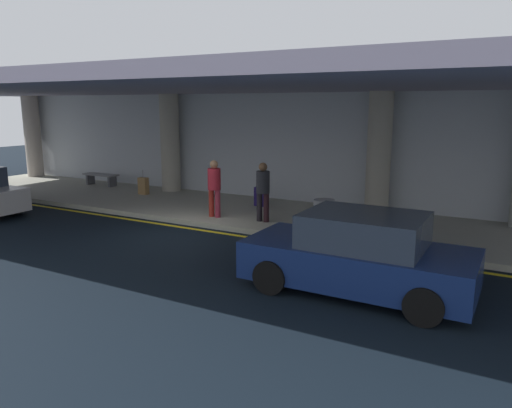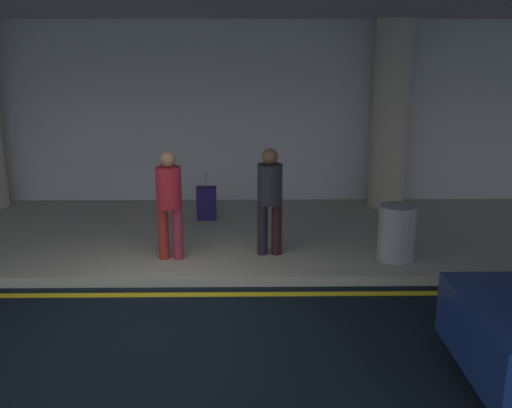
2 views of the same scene
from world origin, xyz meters
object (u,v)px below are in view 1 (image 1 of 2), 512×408
object	(u,v)px
support_column_far_left	(33,137)
support_column_center	(379,153)
support_column_left_mid	(170,143)
trash_bin_steel	(324,216)
car_navy	(359,255)
traveler_with_luggage	(263,188)
suitcase_upright_primary	(260,197)
suitcase_upright_secondary	(143,186)
person_waiting_for_ride	(214,185)
bench_metal	(101,177)

from	to	relation	value
support_column_far_left	support_column_center	distance (m)	16.00
support_column_left_mid	trash_bin_steel	distance (m)	8.18
support_column_center	car_navy	size ratio (longest dim) A/B	0.89
support_column_center	support_column_left_mid	bearing A→B (deg)	180.00
support_column_center	car_navy	xyz separation A→B (m)	(1.42, -6.31, -1.26)
support_column_center	traveler_with_luggage	distance (m)	3.83
support_column_far_left	support_column_center	xyz separation A→B (m)	(16.00, 0.00, 0.00)
support_column_far_left	suitcase_upright_primary	distance (m)	12.55
support_column_left_mid	suitcase_upright_primary	world-z (taller)	support_column_left_mid
support_column_far_left	suitcase_upright_secondary	bearing A→B (deg)	-8.74
car_navy	traveler_with_luggage	size ratio (longest dim) A/B	2.44
car_navy	support_column_left_mid	bearing A→B (deg)	144.42
suitcase_upright_primary	suitcase_upright_secondary	size ratio (longest dim) A/B	1.00
support_column_center	person_waiting_for_ride	xyz separation A→B (m)	(-3.98, -2.99, -0.86)
car_navy	suitcase_upright_secondary	bearing A→B (deg)	150.55
suitcase_upright_primary	support_column_left_mid	bearing A→B (deg)	142.14
car_navy	suitcase_upright_primary	world-z (taller)	car_navy
support_column_far_left	traveler_with_luggage	bearing A→B (deg)	-11.72
trash_bin_steel	support_column_center	bearing A→B (deg)	80.05
support_column_far_left	traveler_with_luggage	world-z (taller)	support_column_far_left
person_waiting_for_ride	suitcase_upright_secondary	world-z (taller)	person_waiting_for_ride
support_column_far_left	bench_metal	size ratio (longest dim) A/B	2.28
bench_metal	traveler_with_luggage	bearing A→B (deg)	-14.76
person_waiting_for_ride	suitcase_upright_primary	distance (m)	2.20
person_waiting_for_ride	traveler_with_luggage	bearing A→B (deg)	-101.50
traveler_with_luggage	trash_bin_steel	bearing A→B (deg)	109.21
support_column_far_left	bench_metal	xyz separation A→B (m)	(4.73, -0.49, -1.47)
suitcase_upright_secondary	bench_metal	world-z (taller)	suitcase_upright_secondary
suitcase_upright_secondary	support_column_far_left	bearing A→B (deg)	163.33
suitcase_upright_primary	support_column_far_left	bearing A→B (deg)	149.74
support_column_left_mid	suitcase_upright_secondary	distance (m)	1.95
car_navy	suitcase_upright_secondary	xyz separation A→B (m)	(-9.80, 5.14, -0.25)
car_navy	person_waiting_for_ride	world-z (taller)	person_waiting_for_ride
trash_bin_steel	support_column_left_mid	bearing A→B (deg)	157.80
car_navy	bench_metal	bearing A→B (deg)	153.59
traveler_with_luggage	person_waiting_for_ride	xyz separation A→B (m)	(-1.52, -0.18, 0.00)
person_waiting_for_ride	suitcase_upright_primary	xyz separation A→B (m)	(0.41, 2.06, -0.65)
support_column_center	person_waiting_for_ride	distance (m)	5.05
suitcase_upright_primary	bench_metal	bearing A→B (deg)	150.72
support_column_left_mid	car_navy	distance (m)	11.41
support_column_far_left	support_column_center	world-z (taller)	same
car_navy	suitcase_upright_secondary	distance (m)	11.07
support_column_left_mid	support_column_far_left	bearing A→B (deg)	180.00
car_navy	bench_metal	world-z (taller)	car_navy
suitcase_upright_primary	suitcase_upright_secondary	xyz separation A→B (m)	(-4.80, -0.24, 0.00)
traveler_with_luggage	suitcase_upright_primary	size ratio (longest dim) A/B	1.87
support_column_far_left	suitcase_upright_secondary	world-z (taller)	support_column_far_left
traveler_with_luggage	support_column_left_mid	bearing A→B (deg)	-90.64
support_column_far_left	support_column_left_mid	bearing A→B (deg)	0.00
support_column_far_left	suitcase_upright_secondary	xyz separation A→B (m)	(7.63, -1.17, -1.51)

